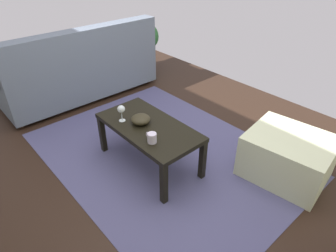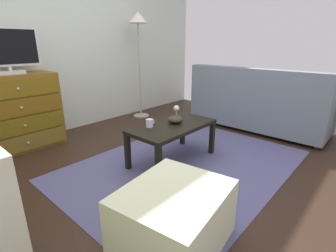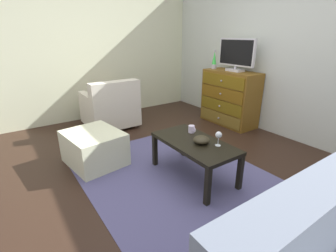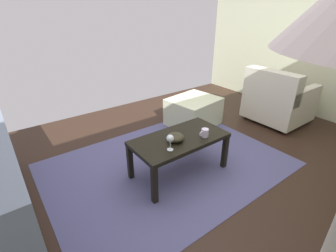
# 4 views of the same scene
# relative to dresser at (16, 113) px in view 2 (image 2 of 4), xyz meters

# --- Properties ---
(ground_plane) EXTENTS (5.72, 4.41, 0.05)m
(ground_plane) POSITION_rel_dresser_xyz_m (0.83, -1.66, -0.49)
(ground_plane) COLOR #2F1F15
(wall_accent_rear) EXTENTS (5.72, 0.12, 2.52)m
(wall_accent_rear) POSITION_rel_dresser_xyz_m (0.83, 0.31, 0.79)
(wall_accent_rear) COLOR beige
(wall_accent_rear) RESTS_ON ground_plane
(area_rug) EXTENTS (2.60, 1.90, 0.01)m
(area_rug) POSITION_rel_dresser_xyz_m (1.03, -1.86, -0.46)
(area_rug) COLOR #51507A
(area_rug) RESTS_ON ground_plane
(dresser) EXTENTS (0.99, 0.49, 0.94)m
(dresser) POSITION_rel_dresser_xyz_m (0.00, 0.00, 0.00)
(dresser) COLOR brown
(dresser) RESTS_ON ground_plane
(tv) EXTENTS (0.72, 0.18, 0.53)m
(tv) POSITION_rel_dresser_xyz_m (0.04, 0.02, 0.75)
(tv) COLOR silver
(tv) RESTS_ON dresser
(coffee_table) EXTENTS (0.99, 0.51, 0.43)m
(coffee_table) POSITION_rel_dresser_xyz_m (1.02, -1.68, -0.09)
(coffee_table) COLOR black
(coffee_table) RESTS_ON ground_plane
(wine_glass) EXTENTS (0.07, 0.07, 0.16)m
(wine_glass) POSITION_rel_dresser_xyz_m (1.24, -1.54, 0.08)
(wine_glass) COLOR silver
(wine_glass) RESTS_ON coffee_table
(mug) EXTENTS (0.11, 0.08, 0.08)m
(mug) POSITION_rel_dresser_xyz_m (0.80, -1.54, 0.01)
(mug) COLOR silver
(mug) RESTS_ON coffee_table
(bowl_decorative) EXTENTS (0.18, 0.18, 0.08)m
(bowl_decorative) POSITION_rel_dresser_xyz_m (1.10, -1.65, 0.00)
(bowl_decorative) COLOR #302B1B
(bowl_decorative) RESTS_ON coffee_table
(couch_large) EXTENTS (0.85, 2.02, 0.95)m
(couch_large) POSITION_rel_dresser_xyz_m (2.78, -1.90, -0.10)
(couch_large) COLOR #332319
(couch_large) RESTS_ON ground_plane
(ottoman) EXTENTS (0.78, 0.69, 0.41)m
(ottoman) POSITION_rel_dresser_xyz_m (0.08, -2.49, -0.26)
(ottoman) COLOR beige
(ottoman) RESTS_ON ground_plane
(standing_lamp) EXTENTS (0.32, 0.32, 1.78)m
(standing_lamp) POSITION_rel_dresser_xyz_m (2.02, -0.05, 1.06)
(standing_lamp) COLOR #A59E8C
(standing_lamp) RESTS_ON ground_plane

